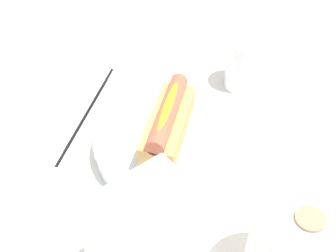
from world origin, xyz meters
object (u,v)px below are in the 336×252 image
hotdog_front (168,122)px  chopstick_near (84,118)px  water_glass (245,66)px  napkin_box (136,232)px  chopstick_far (91,106)px  serving_bowl (168,143)px

hotdog_front → chopstick_near: 0.17m
water_glass → napkin_box: 0.40m
napkin_box → chopstick_far: napkin_box is taller
napkin_box → chopstick_far: (-0.19, -0.25, -0.07)m
serving_bowl → chopstick_near: (0.02, -0.16, -0.02)m
chopstick_near → chopstick_far: 0.03m
serving_bowl → hotdog_front: 0.04m
serving_bowl → hotdog_front: bearing=-116.6°
serving_bowl → napkin_box: (0.18, 0.08, 0.06)m
serving_bowl → hotdog_front: (-0.00, -0.00, 0.04)m
hotdog_front → chopstick_far: size_ratio=0.72×
water_glass → chopstick_near: water_glass is taller
water_glass → chopstick_near: (0.24, -0.17, -0.04)m
serving_bowl → water_glass: water_glass is taller
hotdog_front → chopstick_far: hotdog_front is taller
serving_bowl → chopstick_far: size_ratio=1.02×
water_glass → chopstick_near: bearing=-36.1°
hotdog_front → water_glass: (-0.22, 0.01, -0.02)m
water_glass → napkin_box: size_ratio=0.60×
serving_bowl → chopstick_near: size_ratio=1.02×
serving_bowl → chopstick_near: 0.16m
napkin_box → serving_bowl: bearing=-139.1°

